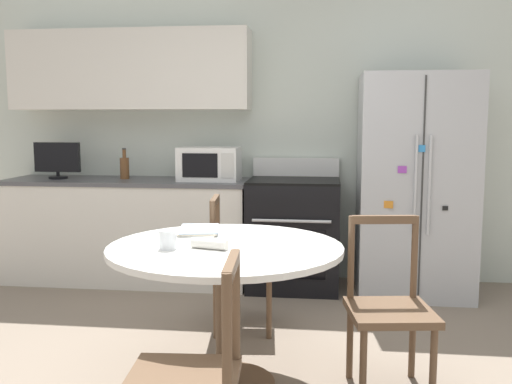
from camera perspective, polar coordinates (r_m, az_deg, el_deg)
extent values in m
cube|color=silver|center=(5.14, 0.77, 5.98)|extent=(5.20, 0.10, 2.60)
cube|color=silver|center=(5.19, -12.47, 11.79)|extent=(2.10, 0.34, 0.68)
cube|color=silver|center=(5.14, -12.57, -3.94)|extent=(2.10, 0.62, 0.86)
cube|color=#4C4C51|center=(5.07, -12.70, 1.06)|extent=(2.13, 0.64, 0.03)
cube|color=#B2B5BA|center=(4.77, 15.58, 0.62)|extent=(0.89, 0.71, 1.77)
cube|color=#333333|center=(4.42, 16.26, 0.09)|extent=(0.01, 0.01, 1.70)
cylinder|color=silver|center=(4.39, 15.67, 0.66)|extent=(0.02, 0.02, 0.74)
cylinder|color=silver|center=(4.41, 16.95, 0.63)|extent=(0.02, 0.02, 0.74)
cube|color=#338CD8|center=(4.38, 16.16, 4.20)|extent=(0.06, 0.02, 0.05)
cube|color=black|center=(4.46, 18.40, -1.55)|extent=(0.04, 0.01, 0.03)
cube|color=purple|center=(4.38, 14.41, 2.19)|extent=(0.07, 0.01, 0.05)
cube|color=orange|center=(4.40, 13.11, -1.23)|extent=(0.07, 0.02, 0.05)
cube|color=black|center=(4.82, 3.79, -4.29)|extent=(0.75, 0.64, 0.90)
cube|color=black|center=(4.52, 3.55, -6.22)|extent=(0.54, 0.01, 0.40)
cylinder|color=silver|center=(4.44, 3.56, -2.91)|extent=(0.62, 0.02, 0.02)
cube|color=black|center=(4.75, 3.84, 1.15)|extent=(0.75, 0.64, 0.02)
cube|color=white|center=(5.03, 4.03, 2.51)|extent=(0.75, 0.06, 0.16)
cube|color=white|center=(4.85, -4.66, 2.82)|extent=(0.51, 0.34, 0.28)
cube|color=black|center=(4.69, -5.64, 2.66)|extent=(0.29, 0.01, 0.20)
cube|color=silver|center=(4.65, -2.89, 2.65)|extent=(0.10, 0.01, 0.20)
cylinder|color=black|center=(5.29, -19.18, 1.38)|extent=(0.16, 0.16, 0.02)
cylinder|color=black|center=(5.29, -19.19, 1.70)|extent=(0.03, 0.03, 0.04)
cube|color=black|center=(5.27, -19.26, 3.31)|extent=(0.40, 0.05, 0.26)
cylinder|color=brown|center=(5.11, -13.01, 2.33)|extent=(0.08, 0.08, 0.18)
cylinder|color=brown|center=(5.10, -13.05, 3.76)|extent=(0.03, 0.03, 0.07)
cylinder|color=#262626|center=(5.09, -13.06, 4.23)|extent=(0.03, 0.03, 0.01)
cylinder|color=white|center=(2.96, -3.08, -5.64)|extent=(1.22, 1.22, 0.03)
cylinder|color=brown|center=(3.07, -3.03, -12.41)|extent=(0.11, 0.11, 0.71)
cylinder|color=brown|center=(3.21, -2.98, -18.61)|extent=(0.52, 0.52, 0.03)
cube|color=brown|center=(3.07, 13.30, -11.63)|extent=(0.48, 0.48, 0.04)
cylinder|color=brown|center=(3.04, 17.30, -16.47)|extent=(0.04, 0.04, 0.41)
cylinder|color=brown|center=(2.95, 10.66, -16.99)|extent=(0.04, 0.04, 0.41)
cylinder|color=brown|center=(3.34, 15.37, -14.18)|extent=(0.04, 0.04, 0.41)
cylinder|color=brown|center=(3.26, 9.37, -14.55)|extent=(0.04, 0.04, 0.41)
cylinder|color=brown|center=(3.22, 15.56, -6.25)|extent=(0.04, 0.04, 0.45)
cylinder|color=brown|center=(3.14, 9.49, -6.43)|extent=(0.04, 0.04, 0.45)
cube|color=brown|center=(3.13, 12.67, -2.70)|extent=(0.35, 0.09, 0.04)
cube|color=brown|center=(3.86, -1.26, -7.50)|extent=(0.46, 0.46, 0.04)
cylinder|color=brown|center=(4.08, 1.30, -9.95)|extent=(0.04, 0.04, 0.41)
cylinder|color=brown|center=(3.76, 1.31, -11.50)|extent=(0.04, 0.04, 0.41)
cylinder|color=brown|center=(4.10, -3.59, -9.91)|extent=(0.04, 0.04, 0.41)
cylinder|color=brown|center=(3.77, -4.04, -11.44)|extent=(0.04, 0.04, 0.41)
cylinder|color=brown|center=(3.99, -3.89, -3.43)|extent=(0.04, 0.04, 0.45)
cylinder|color=brown|center=(3.65, -4.37, -4.42)|extent=(0.04, 0.04, 0.45)
cube|color=brown|center=(3.78, -4.14, -0.86)|extent=(0.07, 0.35, 0.04)
cube|color=brown|center=(2.28, -7.39, -18.26)|extent=(0.45, 0.45, 0.04)
cylinder|color=brown|center=(2.00, -2.93, -14.30)|extent=(0.04, 0.04, 0.45)
cylinder|color=brown|center=(2.32, -2.04, -11.20)|extent=(0.04, 0.04, 0.45)
cube|color=brown|center=(2.10, -2.48, -7.37)|extent=(0.06, 0.35, 0.04)
cylinder|color=silver|center=(2.90, -8.79, -4.74)|extent=(0.09, 0.09, 0.09)
cylinder|color=#4C8C59|center=(2.90, -8.78, -5.15)|extent=(0.08, 0.08, 0.05)
cylinder|color=silver|center=(2.87, -4.68, -5.19)|extent=(0.20, 0.10, 0.05)
cube|color=white|center=(3.31, -5.66, -3.96)|extent=(0.23, 0.31, 0.01)
cube|color=beige|center=(3.31, -5.67, -3.82)|extent=(0.25, 0.32, 0.01)
cube|color=silver|center=(3.30, -5.67, -3.68)|extent=(0.27, 0.34, 0.01)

